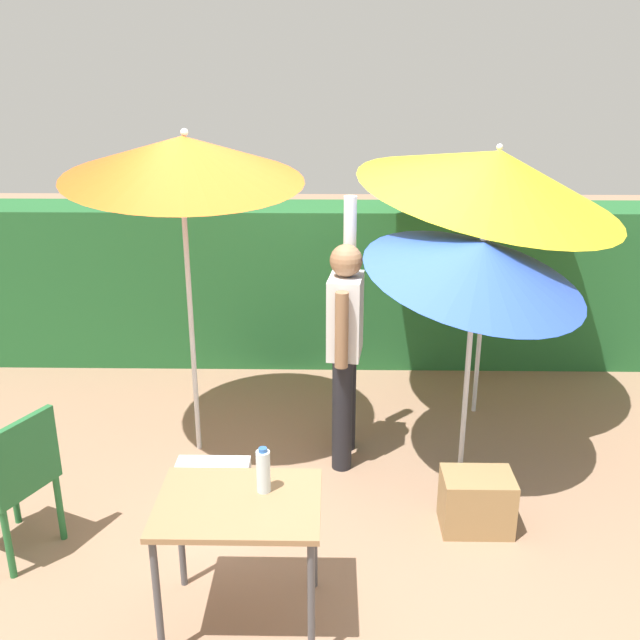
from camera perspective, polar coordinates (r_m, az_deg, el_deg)
ground_plane at (r=4.93m, az=-0.06°, el=-13.33°), size 24.00×24.00×0.00m
hedge_row at (r=6.74m, az=0.30°, el=2.98°), size 8.00×0.70×1.50m
umbrella_rainbow at (r=4.77m, az=-11.07°, el=12.80°), size 1.62×1.62×2.42m
umbrella_orange at (r=5.50m, az=14.05°, el=11.42°), size 2.12×2.07×2.43m
umbrella_yellow at (r=4.63m, az=12.79°, el=4.71°), size 1.54×1.49×1.91m
person_vendor at (r=4.85m, az=2.06°, el=-1.50°), size 0.26×0.56×1.88m
chair_plastic at (r=4.43m, az=-23.70°, el=-11.55°), size 0.58×0.58×0.89m
cooler_box at (r=4.55m, az=-8.75°, el=-13.88°), size 0.46×0.33×0.37m
crate_cardboard at (r=4.55m, az=12.61°, el=-14.21°), size 0.43×0.30×0.36m
folding_table at (r=3.57m, az=-6.61°, el=-15.55°), size 0.80×0.60×0.72m
bottle_water at (r=3.53m, az=-4.63°, el=-12.11°), size 0.07×0.07×0.24m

